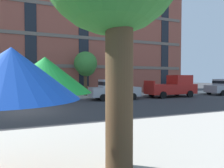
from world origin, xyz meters
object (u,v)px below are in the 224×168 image
at_px(sedan_silver, 18,91).
at_px(pickup_red, 173,87).
at_px(sedan_silver_midblock, 114,89).
at_px(street_tree_middle, 86,65).

xyz_separation_m(sedan_silver, pickup_red, (13.95, 0.00, 0.08)).
bearing_deg(sedan_silver, pickup_red, 0.00).
bearing_deg(sedan_silver_midblock, street_tree_middle, 115.92).
height_order(sedan_silver_midblock, pickup_red, pickup_red).
relative_size(sedan_silver, pickup_red, 0.86).
xyz_separation_m(sedan_silver_midblock, street_tree_middle, (-1.74, 3.59, 2.33)).
bearing_deg(pickup_red, sedan_silver_midblock, -180.00).
height_order(pickup_red, street_tree_middle, street_tree_middle).
relative_size(sedan_silver_midblock, street_tree_middle, 0.95).
distance_m(sedan_silver_midblock, pickup_red, 6.30).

